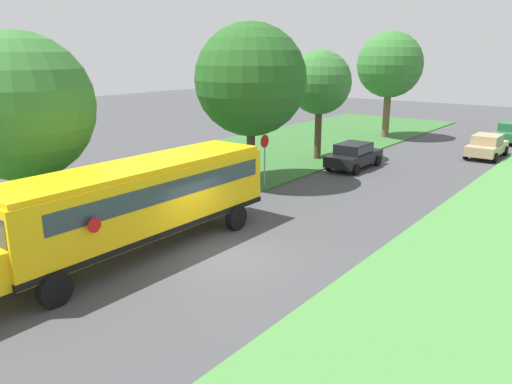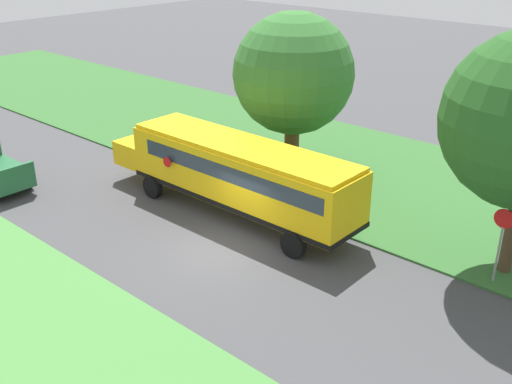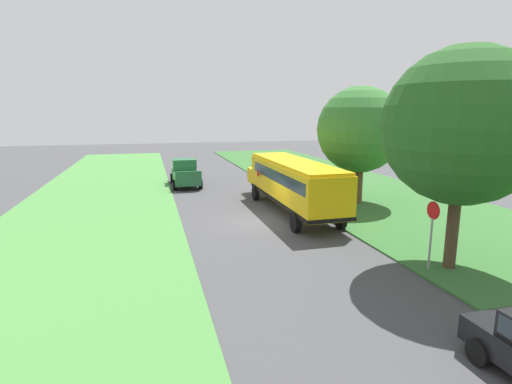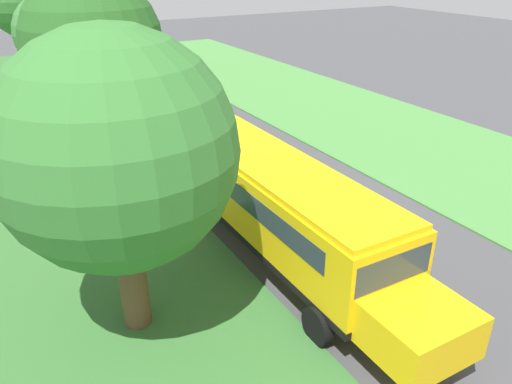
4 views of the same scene
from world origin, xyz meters
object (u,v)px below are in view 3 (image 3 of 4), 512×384
(oak_tree_beside_bus, at_px, (361,129))
(stop_sign, at_px, (432,228))
(school_bus, at_px, (292,181))
(pickup_truck, at_px, (185,172))
(oak_tree_roadside_mid, at_px, (466,126))

(oak_tree_beside_bus, relative_size, stop_sign, 2.79)
(school_bus, height_order, stop_sign, school_bus)
(pickup_truck, height_order, oak_tree_beside_bus, oak_tree_beside_bus)
(oak_tree_beside_bus, height_order, stop_sign, oak_tree_beside_bus)
(oak_tree_beside_bus, xyz_separation_m, stop_sign, (3.16, 11.17, -3.16))
(school_bus, distance_m, pickup_truck, 12.33)
(pickup_truck, distance_m, oak_tree_beside_bus, 14.93)
(pickup_truck, height_order, oak_tree_roadside_mid, oak_tree_roadside_mid)
(school_bus, distance_m, oak_tree_beside_bus, 5.95)
(oak_tree_beside_bus, height_order, oak_tree_roadside_mid, oak_tree_roadside_mid)
(pickup_truck, bearing_deg, stop_sign, 109.07)
(oak_tree_roadside_mid, bearing_deg, oak_tree_beside_bus, -101.04)
(school_bus, xyz_separation_m, stop_sign, (-1.87, 10.07, -0.19))
(school_bus, xyz_separation_m, pickup_truck, (5.43, -11.04, -0.85))
(oak_tree_beside_bus, bearing_deg, school_bus, 12.30)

